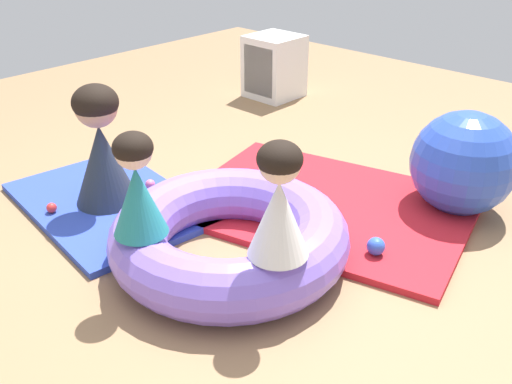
{
  "coord_description": "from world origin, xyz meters",
  "views": [
    {
      "loc": [
        1.88,
        -1.89,
        1.74
      ],
      "look_at": [
        0.04,
        0.07,
        0.33
      ],
      "focal_mm": 40.99,
      "sensor_mm": 36.0,
      "label": 1
    }
  ],
  "objects": [
    {
      "name": "storage_cube",
      "position": [
        -1.61,
        2.05,
        0.28
      ],
      "size": [
        0.44,
        0.44,
        0.56
      ],
      "color": "white",
      "rests_on": "ground"
    },
    {
      "name": "play_ball_red",
      "position": [
        -1.04,
        -0.53,
        0.07
      ],
      "size": [
        0.06,
        0.06,
        0.06
      ],
      "primitive_type": "sphere",
      "color": "red",
      "rests_on": "gym_mat_front"
    },
    {
      "name": "play_ball_teal",
      "position": [
        0.23,
        0.34,
        0.09
      ],
      "size": [
        0.1,
        0.1,
        0.1
      ],
      "primitive_type": "sphere",
      "color": "teal",
      "rests_on": "gym_mat_far_right"
    },
    {
      "name": "exercise_ball_large",
      "position": [
        0.64,
        1.2,
        0.31
      ],
      "size": [
        0.62,
        0.62,
        0.62
      ],
      "primitive_type": "sphere",
      "color": "blue",
      "rests_on": "ground"
    },
    {
      "name": "gym_mat_front",
      "position": [
        -0.93,
        -0.22,
        0.02
      ],
      "size": [
        1.37,
        1.01,
        0.04
      ],
      "primitive_type": "cube",
      "rotation": [
        0.0,
        0.0,
        -0.12
      ],
      "color": "#2D47B7",
      "rests_on": "ground"
    },
    {
      "name": "child_in_white",
      "position": [
        0.47,
        -0.25,
        0.56
      ],
      "size": [
        0.39,
        0.39,
        0.54
      ],
      "rotation": [
        0.0,
        0.0,
        3.89
      ],
      "color": "white",
      "rests_on": "inflatable_cushion"
    },
    {
      "name": "play_ball_yellow",
      "position": [
        -0.41,
        -0.37,
        0.08
      ],
      "size": [
        0.09,
        0.09,
        0.09
      ],
      "primitive_type": "sphere",
      "color": "yellow",
      "rests_on": "gym_mat_front"
    },
    {
      "name": "ground_plane",
      "position": [
        0.0,
        0.0,
        0.0
      ],
      "size": [
        8.0,
        8.0,
        0.0
      ],
      "primitive_type": "plane",
      "color": "#93704C"
    },
    {
      "name": "child_in_teal",
      "position": [
        -0.12,
        -0.55,
        0.55
      ],
      "size": [
        0.35,
        0.35,
        0.5
      ],
      "rotation": [
        0.0,
        0.0,
        0.49
      ],
      "color": "teal",
      "rests_on": "inflatable_cushion"
    },
    {
      "name": "gym_mat_far_right",
      "position": [
        0.06,
        0.67,
        0.02
      ],
      "size": [
        1.92,
        1.59,
        0.04
      ],
      "primitive_type": "cube",
      "rotation": [
        0.0,
        0.0,
        0.24
      ],
      "color": "red",
      "rests_on": "ground"
    },
    {
      "name": "adult_seated",
      "position": [
        -0.93,
        -0.22,
        0.4
      ],
      "size": [
        0.45,
        0.45,
        0.73
      ],
      "rotation": [
        0.0,
        0.0,
        3.38
      ],
      "color": "#232D3D",
      "rests_on": "gym_mat_front"
    },
    {
      "name": "play_ball_blue",
      "position": [
        0.59,
        0.4,
        0.09
      ],
      "size": [
        0.1,
        0.1,
        0.1
      ],
      "primitive_type": "sphere",
      "color": "blue",
      "rests_on": "gym_mat_far_right"
    },
    {
      "name": "inflatable_cushion",
      "position": [
        0.04,
        -0.13,
        0.15
      ],
      "size": [
        1.23,
        1.23,
        0.3
      ],
      "primitive_type": "torus",
      "color": "#8466E0",
      "rests_on": "ground"
    },
    {
      "name": "play_ball_orange",
      "position": [
        0.07,
        0.57,
        0.09
      ],
      "size": [
        0.1,
        0.1,
        0.1
      ],
      "primitive_type": "sphere",
      "color": "orange",
      "rests_on": "gym_mat_far_right"
    },
    {
      "name": "play_ball_pink",
      "position": [
        -0.86,
        0.05,
        0.07
      ],
      "size": [
        0.06,
        0.06,
        0.06
      ],
      "primitive_type": "sphere",
      "color": "pink",
      "rests_on": "gym_mat_front"
    }
  ]
}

